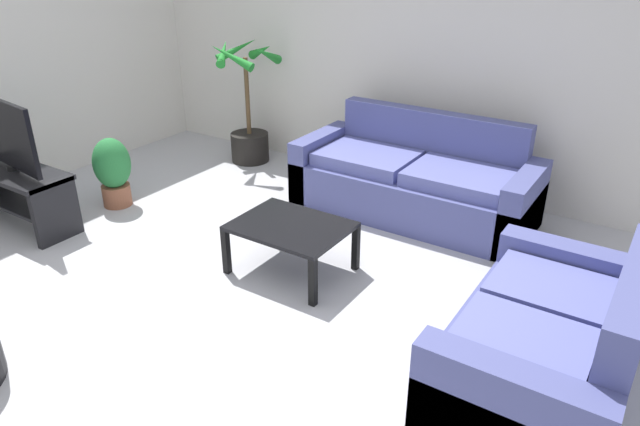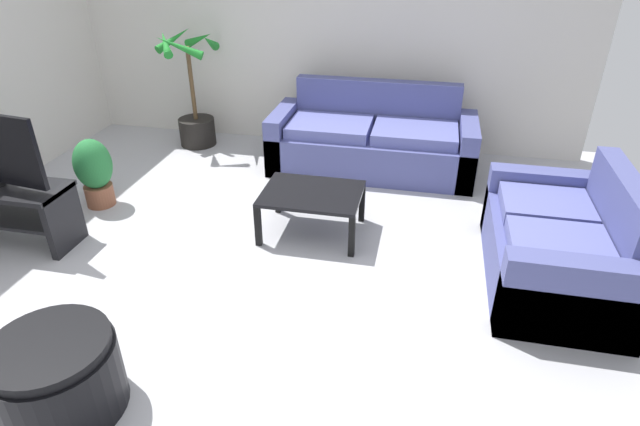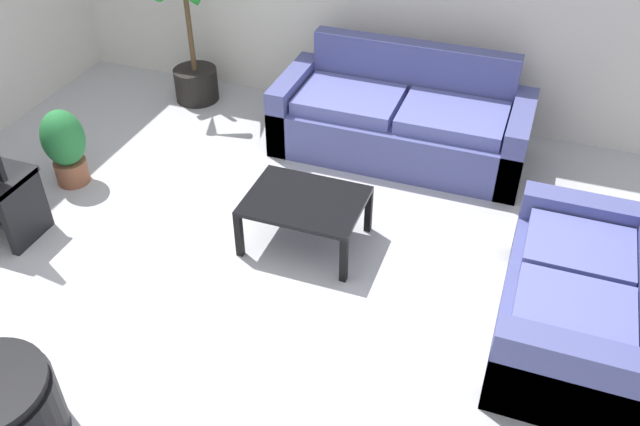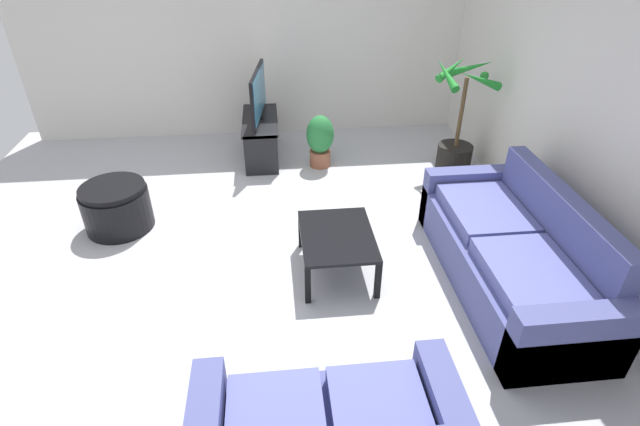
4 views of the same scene
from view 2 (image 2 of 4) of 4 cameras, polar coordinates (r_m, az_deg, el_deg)
The scene contains 9 objects.
ground_plane at distance 4.07m, azimuth -8.00°, elevation -7.39°, with size 6.60×6.60×0.00m, color #B2B2B7.
wall_back at distance 6.25m, azimuth 0.67°, elevation 19.58°, with size 6.00×0.06×2.70m, color silver.
couch_main at distance 5.75m, azimuth 5.75°, elevation 7.69°, with size 2.18×0.90×0.90m.
couch_loveseat at distance 4.26m, azimuth 24.65°, elevation -3.44°, with size 0.90×1.51×0.90m.
tv_stand at distance 5.07m, azimuth -31.18°, elevation 0.73°, with size 1.10×0.45×0.53m.
coffee_table at distance 4.46m, azimuth -0.89°, elevation 1.73°, with size 0.85×0.64×0.40m.
potted_palm at distance 6.51m, azimuth -13.65°, elevation 11.25°, with size 0.74×0.71×1.37m.
potted_plant_small at distance 5.36m, azimuth -23.55°, elevation 4.32°, with size 0.35×0.35×0.67m.
ottoman at distance 3.32m, azimuth -26.82°, elevation -15.70°, with size 0.68×0.68×0.48m.
Camera 2 is at (1.23, -3.03, 2.42)m, focal length 29.15 mm.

